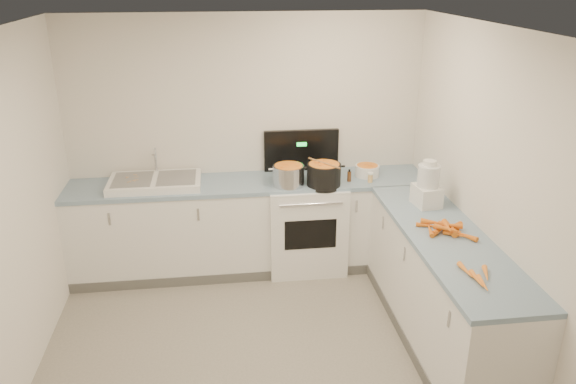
{
  "coord_description": "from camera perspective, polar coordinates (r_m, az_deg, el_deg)",
  "views": [
    {
      "loc": [
        -0.29,
        -3.41,
        2.86
      ],
      "look_at": [
        0.3,
        1.1,
        1.05
      ],
      "focal_mm": 35.0,
      "sensor_mm": 36.0,
      "label": 1
    }
  ],
  "objects": [
    {
      "name": "stove",
      "position": [
        5.69,
        1.74,
        -3.1
      ],
      "size": [
        0.76,
        0.65,
        1.36
      ],
      "color": "white",
      "rests_on": "ground"
    },
    {
      "name": "food_processor",
      "position": [
        4.99,
        13.99,
        0.56
      ],
      "size": [
        0.23,
        0.27,
        0.41
      ],
      "color": "white",
      "rests_on": "counter_right"
    },
    {
      "name": "black_pot",
      "position": [
        5.35,
        3.66,
        1.68
      ],
      "size": [
        0.39,
        0.39,
        0.23
      ],
      "primitive_type": "cylinder",
      "rotation": [
        0.0,
        0.0,
        -0.24
      ],
      "color": "black",
      "rests_on": "stove"
    },
    {
      "name": "extract_bottle",
      "position": [
        5.48,
        6.24,
        1.57
      ],
      "size": [
        0.04,
        0.04,
        0.1
      ],
      "primitive_type": "cylinder",
      "color": "#593319",
      "rests_on": "counter_back"
    },
    {
      "name": "peeled_carrots",
      "position": [
        3.98,
        18.7,
        -8.12
      ],
      "size": [
        0.19,
        0.36,
        0.04
      ],
      "color": "orange",
      "rests_on": "counter_right"
    },
    {
      "name": "sink",
      "position": [
        5.49,
        -13.36,
        1.0
      ],
      "size": [
        0.86,
        0.52,
        0.31
      ],
      "color": "white",
      "rests_on": "counter_back"
    },
    {
      "name": "mixing_bowl",
      "position": [
        5.64,
        8.04,
        2.17
      ],
      "size": [
        0.3,
        0.3,
        0.11
      ],
      "primitive_type": "cylinder",
      "rotation": [
        0.0,
        0.0,
        0.3
      ],
      "color": "white",
      "rests_on": "counter_back"
    },
    {
      "name": "floor",
      "position": [
        4.46,
        -2.1,
        -18.18
      ],
      "size": [
        3.5,
        4.0,
        0.0
      ],
      "primitive_type": null,
      "color": "gray",
      "rests_on": "ground"
    },
    {
      "name": "carrot_pile",
      "position": [
        4.57,
        15.82,
        -3.55
      ],
      "size": [
        0.39,
        0.38,
        0.09
      ],
      "color": "orange",
      "rests_on": "counter_right"
    },
    {
      "name": "counter_back",
      "position": [
        5.65,
        -3.81,
        -3.37
      ],
      "size": [
        3.5,
        0.62,
        0.94
      ],
      "color": "white",
      "rests_on": "ground"
    },
    {
      "name": "counter_right",
      "position": [
        4.75,
        15.4,
        -9.42
      ],
      "size": [
        0.62,
        2.2,
        0.94
      ],
      "color": "white",
      "rests_on": "ground"
    },
    {
      "name": "peelings",
      "position": [
        5.51,
        -15.66,
        1.28
      ],
      "size": [
        0.13,
        0.24,
        0.01
      ],
      "color": "tan",
      "rests_on": "sink"
    },
    {
      "name": "wooden_spoon",
      "position": [
        5.31,
        3.69,
        2.95
      ],
      "size": [
        0.25,
        0.34,
        0.02
      ],
      "primitive_type": "cylinder",
      "rotation": [
        1.57,
        0.0,
        0.61
      ],
      "color": "#AD7A47",
      "rests_on": "black_pot"
    },
    {
      "name": "wall_back",
      "position": [
        5.66,
        -4.21,
        5.09
      ],
      "size": [
        3.5,
        0.0,
        2.5
      ],
      "primitive_type": null,
      "rotation": [
        1.57,
        0.0,
        0.0
      ],
      "color": "silver",
      "rests_on": "ground"
    },
    {
      "name": "ceiling",
      "position": [
        3.45,
        -2.69,
        15.65
      ],
      "size": [
        3.5,
        4.0,
        0.0
      ],
      "primitive_type": null,
      "rotation": [
        3.14,
        0.0,
        0.0
      ],
      "color": "silver",
      "rests_on": "ground"
    },
    {
      "name": "steel_pot",
      "position": [
        5.33,
        0.05,
        1.59
      ],
      "size": [
        0.31,
        0.31,
        0.22
      ],
      "primitive_type": "cylinder",
      "rotation": [
        0.0,
        0.0,
        0.05
      ],
      "color": "silver",
      "rests_on": "stove"
    },
    {
      "name": "spice_jar",
      "position": [
        5.48,
        8.35,
        1.39
      ],
      "size": [
        0.05,
        0.05,
        0.08
      ],
      "primitive_type": "cylinder",
      "color": "#E5B266",
      "rests_on": "counter_back"
    },
    {
      "name": "wall_right",
      "position": [
        4.29,
        21.62,
        -1.98
      ],
      "size": [
        0.0,
        4.0,
        2.5
      ],
      "primitive_type": null,
      "rotation": [
        1.57,
        0.0,
        -1.57
      ],
      "color": "silver",
      "rests_on": "ground"
    }
  ]
}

